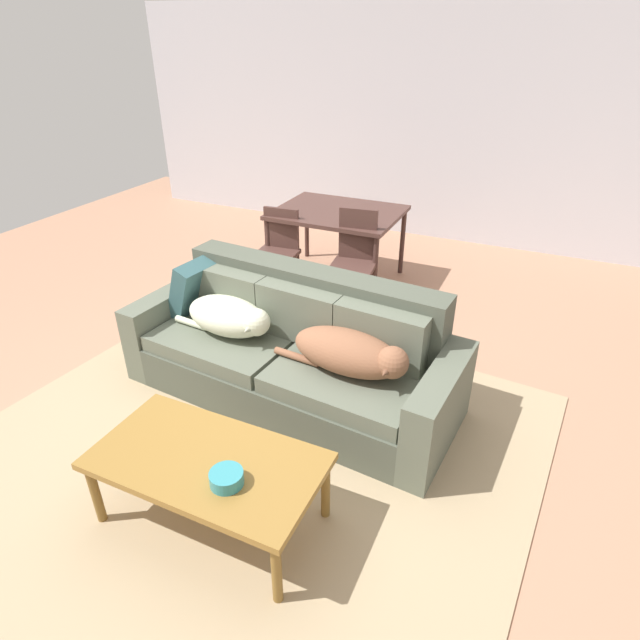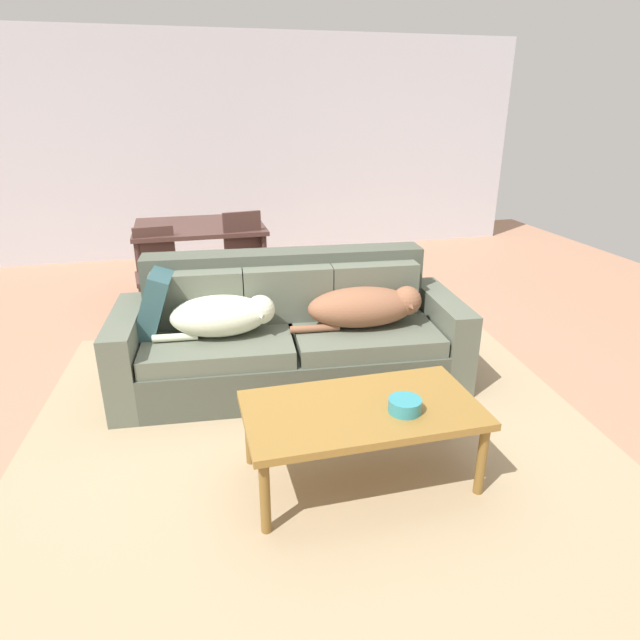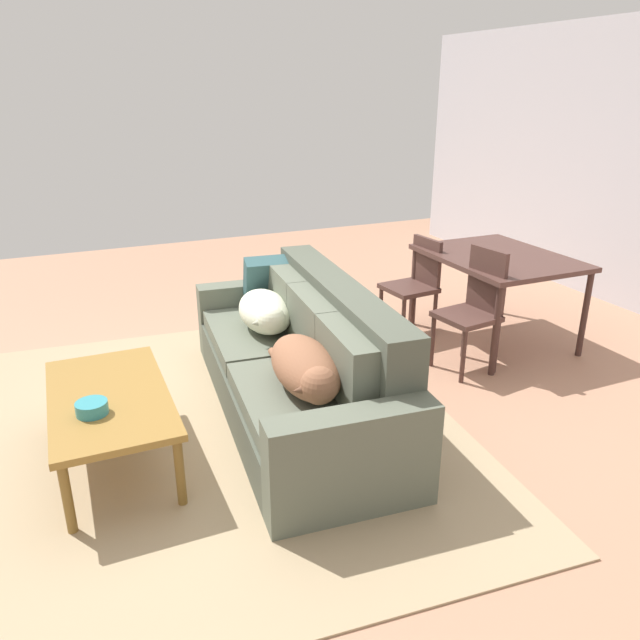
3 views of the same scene
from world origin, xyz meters
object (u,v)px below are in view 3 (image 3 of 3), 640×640
throw_pillow_by_left_arm (273,283)px  dining_chair_near_left (415,281)px  couch (301,366)px  bowl_on_coffee_table (92,408)px  dog_on_left_cushion (265,312)px  coffee_table (109,402)px  dog_on_right_cushion (306,368)px  dining_table (498,263)px  dining_chair_near_right (475,305)px

throw_pillow_by_left_arm → dining_chair_near_left: (-0.02, 1.33, -0.16)m
couch → bowl_on_coffee_table: 1.37m
bowl_on_coffee_table → dining_chair_near_left: dining_chair_near_left is taller
couch → bowl_on_coffee_table: size_ratio=14.71×
dog_on_left_cushion → coffee_table: (0.59, -1.14, -0.17)m
dog_on_left_cushion → coffee_table: 1.30m
dog_on_right_cushion → bowl_on_coffee_table: (-0.19, -1.15, -0.09)m
throw_pillow_by_left_arm → couch: bearing=-7.8°
coffee_table → dog_on_right_cushion: bearing=70.2°
throw_pillow_by_left_arm → bowl_on_coffee_table: throw_pillow_by_left_arm is taller
dining_table → couch: bearing=-75.6°
throw_pillow_by_left_arm → coffee_table: 1.72m
dog_on_left_cushion → bowl_on_coffee_table: 1.47m
dog_on_left_cushion → couch: bearing=15.7°
dog_on_right_cushion → dining_chair_near_right: 1.76m
coffee_table → dining_table: size_ratio=0.96×
dog_on_right_cushion → dining_chair_near_left: bearing=136.4°
throw_pillow_by_left_arm → dining_chair_near_right: 1.57m
dog_on_right_cushion → dining_chair_near_left: (-1.43, 1.63, -0.10)m
coffee_table → dining_table: dining_table is taller
bowl_on_coffee_table → dog_on_left_cushion: bearing=122.4°
couch → dog_on_left_cushion: bearing=-164.3°
couch → dining_chair_near_left: (-0.93, 1.45, 0.14)m
throw_pillow_by_left_arm → bowl_on_coffee_table: 1.90m
coffee_table → bowl_on_coffee_table: 0.23m
dining_table → bowl_on_coffee_table: bearing=-75.9°
dog_on_right_cushion → bowl_on_coffee_table: dog_on_right_cushion is taller
dog_on_right_cushion → couch: bearing=166.1°
dining_chair_near_right → bowl_on_coffee_table: bearing=-89.0°
dining_chair_near_left → couch: bearing=-62.9°
dining_chair_near_right → dog_on_right_cushion: bearing=-77.1°
couch → throw_pillow_by_left_arm: 0.96m
dog_on_right_cushion → coffee_table: (-0.38, -1.05, -0.17)m
dog_on_left_cushion → throw_pillow_by_left_arm: size_ratio=1.84×
couch → dog_on_left_cushion: 0.53m
throw_pillow_by_left_arm → dining_chair_near_right: size_ratio=0.47×
dining_table → dining_chair_near_left: bearing=-127.9°
dog_on_right_cushion → throw_pillow_by_left_arm: size_ratio=2.11×
dog_on_right_cushion → dining_chair_near_right: (-0.62, 1.65, -0.06)m
dining_chair_near_right → couch: bearing=-93.3°
dog_on_right_cushion → bowl_on_coffee_table: bearing=-94.2°
coffee_table → dining_chair_near_right: (-0.24, 2.70, 0.12)m
couch → throw_pillow_by_left_arm: size_ratio=5.59×
dining_table → dining_chair_near_right: dining_chair_near_right is taller
coffee_table → dining_chair_near_left: bearing=111.5°
dining_chair_near_left → dog_on_right_cushion: bearing=-54.1°
dining_table → dog_on_right_cushion: bearing=-64.8°
dining_table → dining_chair_near_left: size_ratio=1.48×
dog_on_left_cushion → dining_table: dining_table is taller
couch → coffee_table: (0.13, -1.23, 0.06)m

